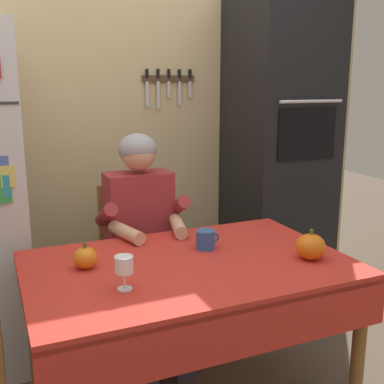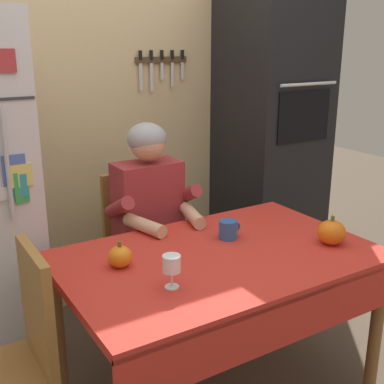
% 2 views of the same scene
% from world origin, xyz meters
% --- Properties ---
extents(back_wall_assembly, '(3.70, 0.13, 2.60)m').
position_xyz_m(back_wall_assembly, '(0.05, 1.35, 1.30)').
color(back_wall_assembly, '#D1B784').
rests_on(back_wall_assembly, ground).
extents(wall_oven, '(0.60, 0.64, 2.10)m').
position_xyz_m(wall_oven, '(1.05, 1.00, 1.05)').
color(wall_oven, black).
rests_on(wall_oven, ground).
extents(dining_table, '(1.40, 0.90, 0.74)m').
position_xyz_m(dining_table, '(0.00, 0.08, 0.66)').
color(dining_table, brown).
rests_on(dining_table, ground).
extents(chair_behind_person, '(0.40, 0.40, 0.93)m').
position_xyz_m(chair_behind_person, '(-0.02, 0.87, 0.51)').
color(chair_behind_person, '#9E6B33').
rests_on(chair_behind_person, ground).
extents(seated_person, '(0.47, 0.55, 1.25)m').
position_xyz_m(seated_person, '(-0.02, 0.68, 0.74)').
color(seated_person, '#38384C').
rests_on(seated_person, ground).
extents(coffee_mug, '(0.12, 0.09, 0.09)m').
position_xyz_m(coffee_mug, '(0.14, 0.23, 0.79)').
color(coffee_mug, '#2D569E').
rests_on(coffee_mug, dining_table).
extents(wine_glass, '(0.07, 0.07, 0.13)m').
position_xyz_m(wine_glass, '(-0.33, -0.07, 0.84)').
color(wine_glass, white).
rests_on(wine_glass, dining_table).
extents(pumpkin_large, '(0.10, 0.10, 0.11)m').
position_xyz_m(pumpkin_large, '(-0.43, 0.21, 0.79)').
color(pumpkin_large, orange).
rests_on(pumpkin_large, dining_table).
extents(pumpkin_medium, '(0.13, 0.13, 0.14)m').
position_xyz_m(pumpkin_medium, '(0.51, -0.08, 0.80)').
color(pumpkin_medium, orange).
rests_on(pumpkin_medium, dining_table).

